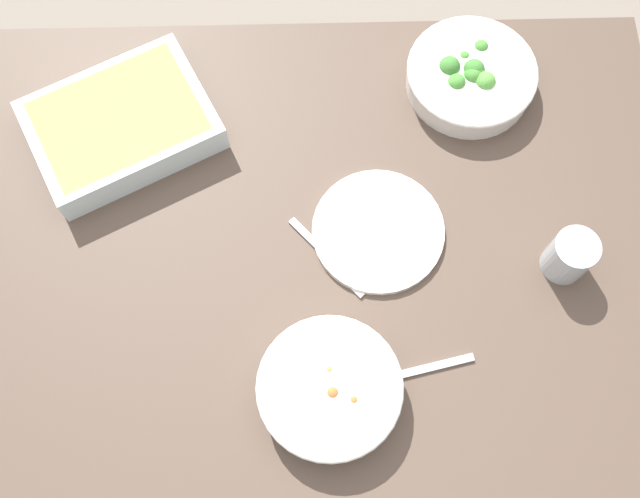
{
  "coord_description": "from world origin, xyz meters",
  "views": [
    {
      "loc": [
        0.01,
        0.42,
        1.87
      ],
      "look_at": [
        0.0,
        0.0,
        0.74
      ],
      "focal_mm": 40.9,
      "sensor_mm": 36.0,
      "label": 1
    }
  ],
  "objects_px": {
    "drink_cup": "(569,257)",
    "spoon_by_stew": "(404,374)",
    "baking_dish": "(121,124)",
    "stew_bowl": "(330,389)",
    "broccoli_bowl": "(471,76)",
    "side_plate": "(378,231)",
    "fork_on_table": "(334,262)"
  },
  "relations": [
    {
      "from": "broccoli_bowl",
      "to": "stew_bowl",
      "type": "bearing_deg",
      "value": 64.13
    },
    {
      "from": "drink_cup",
      "to": "broccoli_bowl",
      "type": "bearing_deg",
      "value": -70.37
    },
    {
      "from": "drink_cup",
      "to": "spoon_by_stew",
      "type": "xyz_separation_m",
      "value": [
        0.27,
        0.17,
        -0.03
      ]
    },
    {
      "from": "stew_bowl",
      "to": "spoon_by_stew",
      "type": "relative_size",
      "value": 1.26
    },
    {
      "from": "broccoli_bowl",
      "to": "side_plate",
      "type": "xyz_separation_m",
      "value": [
        0.18,
        0.28,
        -0.02
      ]
    },
    {
      "from": "side_plate",
      "to": "fork_on_table",
      "type": "xyz_separation_m",
      "value": [
        0.08,
        0.05,
        -0.0
      ]
    },
    {
      "from": "stew_bowl",
      "to": "side_plate",
      "type": "bearing_deg",
      "value": -108.48
    },
    {
      "from": "stew_bowl",
      "to": "fork_on_table",
      "type": "distance_m",
      "value": 0.21
    },
    {
      "from": "stew_bowl",
      "to": "side_plate",
      "type": "xyz_separation_m",
      "value": [
        -0.09,
        -0.26,
        -0.03
      ]
    },
    {
      "from": "side_plate",
      "to": "spoon_by_stew",
      "type": "bearing_deg",
      "value": 96.69
    },
    {
      "from": "stew_bowl",
      "to": "drink_cup",
      "type": "xyz_separation_m",
      "value": [
        -0.39,
        -0.2,
        0.01
      ]
    },
    {
      "from": "spoon_by_stew",
      "to": "broccoli_bowl",
      "type": "bearing_deg",
      "value": -105.89
    },
    {
      "from": "stew_bowl",
      "to": "drink_cup",
      "type": "distance_m",
      "value": 0.44
    },
    {
      "from": "baking_dish",
      "to": "side_plate",
      "type": "xyz_separation_m",
      "value": [
        -0.43,
        0.2,
        -0.03
      ]
    },
    {
      "from": "side_plate",
      "to": "spoon_by_stew",
      "type": "height_order",
      "value": "side_plate"
    },
    {
      "from": "broccoli_bowl",
      "to": "drink_cup",
      "type": "xyz_separation_m",
      "value": [
        -0.12,
        0.34,
        0.01
      ]
    },
    {
      "from": "stew_bowl",
      "to": "broccoli_bowl",
      "type": "xyz_separation_m",
      "value": [
        -0.26,
        -0.54,
        -0.0
      ]
    },
    {
      "from": "broccoli_bowl",
      "to": "baking_dish",
      "type": "relative_size",
      "value": 0.63
    },
    {
      "from": "drink_cup",
      "to": "fork_on_table",
      "type": "xyz_separation_m",
      "value": [
        0.37,
        -0.01,
        -0.04
      ]
    },
    {
      "from": "side_plate",
      "to": "baking_dish",
      "type": "bearing_deg",
      "value": -24.38
    },
    {
      "from": "broccoli_bowl",
      "to": "drink_cup",
      "type": "height_order",
      "value": "drink_cup"
    },
    {
      "from": "baking_dish",
      "to": "fork_on_table",
      "type": "distance_m",
      "value": 0.44
    },
    {
      "from": "stew_bowl",
      "to": "baking_dish",
      "type": "bearing_deg",
      "value": -53.18
    },
    {
      "from": "side_plate",
      "to": "drink_cup",
      "type": "bearing_deg",
      "value": 167.94
    },
    {
      "from": "stew_bowl",
      "to": "side_plate",
      "type": "relative_size",
      "value": 1.0
    },
    {
      "from": "spoon_by_stew",
      "to": "baking_dish",
      "type": "bearing_deg",
      "value": -43.33
    },
    {
      "from": "stew_bowl",
      "to": "drink_cup",
      "type": "bearing_deg",
      "value": -152.62
    },
    {
      "from": "drink_cup",
      "to": "fork_on_table",
      "type": "height_order",
      "value": "drink_cup"
    },
    {
      "from": "drink_cup",
      "to": "side_plate",
      "type": "xyz_separation_m",
      "value": [
        0.3,
        -0.06,
        -0.03
      ]
    },
    {
      "from": "baking_dish",
      "to": "side_plate",
      "type": "bearing_deg",
      "value": 155.62
    },
    {
      "from": "broccoli_bowl",
      "to": "side_plate",
      "type": "height_order",
      "value": "broccoli_bowl"
    },
    {
      "from": "stew_bowl",
      "to": "fork_on_table",
      "type": "bearing_deg",
      "value": -93.52
    }
  ]
}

